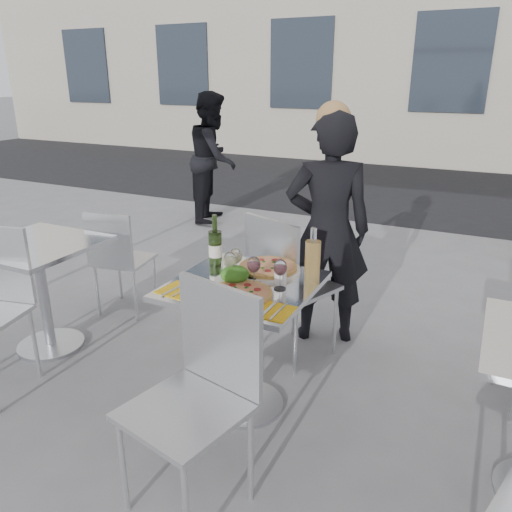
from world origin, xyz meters
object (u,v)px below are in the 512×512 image
at_px(chair_far, 284,278).
at_px(wineglass_white_a, 230,261).
at_px(main_table, 244,320).
at_px(pedestrian_a, 213,158).
at_px(pizza_far, 268,268).
at_px(sugar_shaker, 280,274).
at_px(pizza_near, 240,294).
at_px(napkin_right, 272,311).
at_px(wine_bottle, 215,246).
at_px(side_chair_lfar, 118,254).
at_px(salad_plate, 235,276).
at_px(carafe, 313,260).
at_px(napkin_left, 179,290).
at_px(wineglass_red_a, 254,266).
at_px(wineglass_white_b, 236,257).
at_px(wineglass_red_b, 280,269).
at_px(side_table_left, 40,274).
at_px(woman_diner, 328,231).
at_px(chair_near, 202,381).

bearing_deg(chair_far, wineglass_white_a, 103.91).
height_order(main_table, pedestrian_a, pedestrian_a).
height_order(pizza_far, sugar_shaker, sugar_shaker).
distance_m(pizza_near, sugar_shaker, 0.26).
bearing_deg(wineglass_white_a, napkin_right, -34.21).
height_order(chair_far, wine_bottle, wine_bottle).
xyz_separation_m(side_chair_lfar, salad_plate, (1.34, -0.63, 0.29)).
distance_m(chair_far, carafe, 0.58).
distance_m(pizza_near, napkin_left, 0.31).
distance_m(main_table, wineglass_red_a, 0.33).
height_order(pizza_near, wineglass_red_a, wineglass_red_a).
height_order(side_chair_lfar, sugar_shaker, sugar_shaker).
xyz_separation_m(carafe, napkin_left, (-0.56, -0.40, -0.11)).
relative_size(wineglass_white_b, wineglass_red_a, 1.00).
bearing_deg(wineglass_red_b, side_chair_lfar, 159.19).
xyz_separation_m(side_table_left, woman_diner, (1.64, 0.96, 0.24)).
relative_size(salad_plate, napkin_left, 1.10).
bearing_deg(woman_diner, pizza_far, 59.90).
height_order(pizza_far, wine_bottle, wine_bottle).
xyz_separation_m(side_table_left, chair_far, (1.50, 0.56, 0.03)).
distance_m(main_table, wine_bottle, 0.44).
bearing_deg(salad_plate, carafe, 27.42).
height_order(side_chair_lfar, wineglass_white_b, wineglass_white_b).
bearing_deg(wineglass_white_b, wineglass_red_a, -27.69).
relative_size(sugar_shaker, napkin_left, 0.53).
xyz_separation_m(pizza_far, napkin_right, (0.23, -0.45, -0.01)).
distance_m(side_chair_lfar, wineglass_white_a, 1.49).
bearing_deg(carafe, main_table, -150.45).
xyz_separation_m(chair_near, salad_plate, (-0.17, 0.61, 0.21)).
xyz_separation_m(chair_far, side_chair_lfar, (-1.39, 0.06, -0.08)).
bearing_deg(wineglass_white_b, pedestrian_a, 122.40).
bearing_deg(wineglass_white_a, sugar_shaker, 16.18).
relative_size(wineglass_white_a, wineglass_white_b, 1.00).
relative_size(side_table_left, napkin_right, 3.75).
relative_size(pizza_far, wineglass_red_b, 2.27).
xyz_separation_m(main_table, napkin_right, (0.27, -0.23, 0.21)).
bearing_deg(main_table, salad_plate, -169.74).
xyz_separation_m(wineglass_red_a, napkin_left, (-0.31, -0.22, -0.11)).
relative_size(pizza_near, wineglass_white_a, 2.03).
xyz_separation_m(woman_diner, sugar_shaker, (0.04, -0.89, 0.02)).
bearing_deg(chair_far, side_chair_lfar, 19.36).
bearing_deg(wineglass_red_a, woman_diner, 85.75).
distance_m(wineglass_white_b, napkin_right, 0.47).
relative_size(carafe, napkin_right, 1.45).
bearing_deg(wineglass_white_b, napkin_left, -119.74).
relative_size(side_chair_lfar, wine_bottle, 2.83).
distance_m(woman_diner, pedestrian_a, 3.25).
bearing_deg(side_table_left, sugar_shaker, 2.66).
bearing_deg(chair_far, woman_diner, -87.05).
relative_size(salad_plate, carafe, 0.76).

